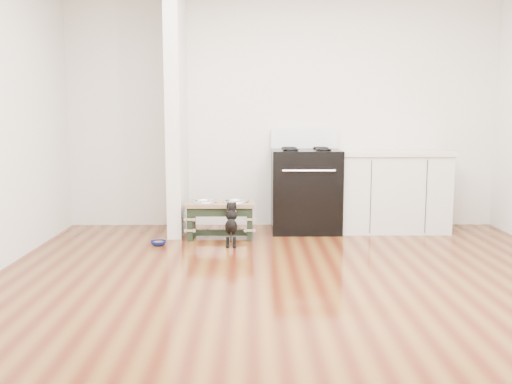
{
  "coord_description": "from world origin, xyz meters",
  "views": [
    {
      "loc": [
        -0.36,
        -4.2,
        1.34
      ],
      "look_at": [
        -0.31,
        1.45,
        0.54
      ],
      "focal_mm": 40.0,
      "sensor_mm": 36.0,
      "label": 1
    }
  ],
  "objects": [
    {
      "name": "floor_bowl",
      "position": [
        -1.3,
        1.43,
        0.02
      ],
      "size": [
        0.19,
        0.19,
        0.05
      ],
      "rotation": [
        0.0,
        0.0,
        -0.24
      ],
      "color": "#0B1353",
      "rests_on": "ground"
    },
    {
      "name": "oven_range",
      "position": [
        0.25,
        2.16,
        0.48
      ],
      "size": [
        0.76,
        0.69,
        1.14
      ],
      "color": "black",
      "rests_on": "ground"
    },
    {
      "name": "cabinet_run",
      "position": [
        1.23,
        2.18,
        0.45
      ],
      "size": [
        1.24,
        0.64,
        0.91
      ],
      "color": "silver",
      "rests_on": "ground"
    },
    {
      "name": "room_shell",
      "position": [
        0.0,
        0.0,
        1.62
      ],
      "size": [
        5.0,
        5.0,
        5.0
      ],
      "color": "silver",
      "rests_on": "ground"
    },
    {
      "name": "dog_feeder",
      "position": [
        -0.69,
        1.77,
        0.28
      ],
      "size": [
        0.71,
        0.38,
        0.41
      ],
      "color": "black",
      "rests_on": "ground"
    },
    {
      "name": "partition_wall",
      "position": [
        -1.18,
        2.1,
        1.35
      ],
      "size": [
        0.15,
        0.8,
        2.7
      ],
      "primitive_type": "cube",
      "color": "silver",
      "rests_on": "ground"
    },
    {
      "name": "ground",
      "position": [
        0.0,
        0.0,
        0.0
      ],
      "size": [
        5.0,
        5.0,
        0.0
      ],
      "primitive_type": "plane",
      "color": "#4E1C0D",
      "rests_on": "ground"
    },
    {
      "name": "puppy",
      "position": [
        -0.56,
        1.44,
        0.24
      ],
      "size": [
        0.12,
        0.37,
        0.43
      ],
      "color": "black",
      "rests_on": "ground"
    }
  ]
}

